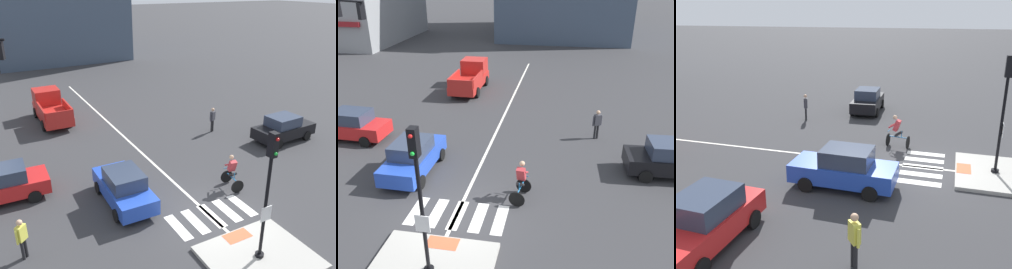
% 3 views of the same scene
% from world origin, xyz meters
% --- Properties ---
extents(ground_plane, '(300.00, 300.00, 0.00)m').
position_xyz_m(ground_plane, '(0.00, 0.00, 0.00)').
color(ground_plane, '#333335').
extents(tactile_pad_front, '(1.10, 0.60, 0.01)m').
position_xyz_m(tactile_pad_front, '(0.00, -1.75, 0.15)').
color(tactile_pad_front, '#DB5B38').
rests_on(tactile_pad_front, traffic_island).
extents(signal_pole, '(0.44, 0.38, 4.88)m').
position_xyz_m(signal_pole, '(0.00, -3.02, 3.08)').
color(signal_pole, black).
rests_on(signal_pole, traffic_island).
extents(crosswalk_stripe_a, '(0.44, 1.80, 0.01)m').
position_xyz_m(crosswalk_stripe_a, '(-1.67, 0.01, 0.00)').
color(crosswalk_stripe_a, silver).
rests_on(crosswalk_stripe_a, ground).
extents(crosswalk_stripe_b, '(0.44, 1.80, 0.01)m').
position_xyz_m(crosswalk_stripe_b, '(-0.83, 0.01, 0.00)').
color(crosswalk_stripe_b, silver).
rests_on(crosswalk_stripe_b, ground).
extents(crosswalk_stripe_c, '(0.44, 1.80, 0.01)m').
position_xyz_m(crosswalk_stripe_c, '(0.00, 0.01, 0.00)').
color(crosswalk_stripe_c, silver).
rests_on(crosswalk_stripe_c, ground).
extents(crosswalk_stripe_d, '(0.44, 1.80, 0.01)m').
position_xyz_m(crosswalk_stripe_d, '(0.83, 0.01, 0.00)').
color(crosswalk_stripe_d, silver).
rests_on(crosswalk_stripe_d, ground).
extents(crosswalk_stripe_e, '(0.44, 1.80, 0.01)m').
position_xyz_m(crosswalk_stripe_e, '(1.67, 0.01, 0.00)').
color(crosswalk_stripe_e, silver).
rests_on(crosswalk_stripe_e, ground).
extents(lane_centre_line, '(0.14, 28.00, 0.01)m').
position_xyz_m(lane_centre_line, '(-0.04, 10.00, 0.00)').
color(lane_centre_line, silver).
rests_on(lane_centre_line, ground).
extents(car_blue_westbound_near, '(1.89, 4.12, 1.64)m').
position_xyz_m(car_blue_westbound_near, '(-2.90, 2.81, 0.81)').
color(car_blue_westbound_near, '#2347B7').
rests_on(car_blue_westbound_near, ground).
extents(car_black_cross_right, '(4.18, 2.00, 1.64)m').
position_xyz_m(car_black_cross_right, '(8.70, 4.59, 0.81)').
color(car_black_cross_right, black).
rests_on(car_black_cross_right, ground).
extents(car_red_cross_left, '(4.15, 1.95, 1.64)m').
position_xyz_m(car_red_cross_left, '(-7.71, 5.64, 0.81)').
color(car_red_cross_left, red).
rests_on(car_red_cross_left, ground).
extents(pickup_truck_red_westbound_distant, '(2.08, 5.11, 2.08)m').
position_xyz_m(pickup_truck_red_westbound_distant, '(-3.51, 15.35, 0.98)').
color(pickup_truck_red_westbound_distant, red).
rests_on(pickup_truck_red_westbound_distant, ground).
extents(cyclist, '(0.80, 1.17, 1.68)m').
position_xyz_m(cyclist, '(2.24, 1.54, 0.87)').
color(cyclist, black).
rests_on(cyclist, ground).
extents(pedestrian_waiting_far_side, '(0.51, 0.35, 1.67)m').
position_xyz_m(pedestrian_waiting_far_side, '(5.56, 7.92, 0.98)').
color(pedestrian_waiting_far_side, black).
rests_on(pedestrian_waiting_far_side, ground).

